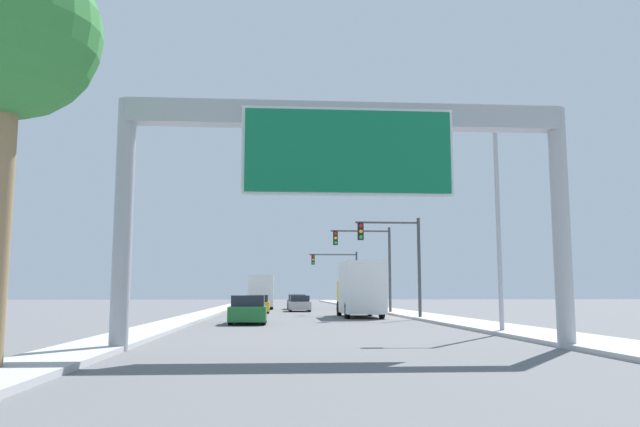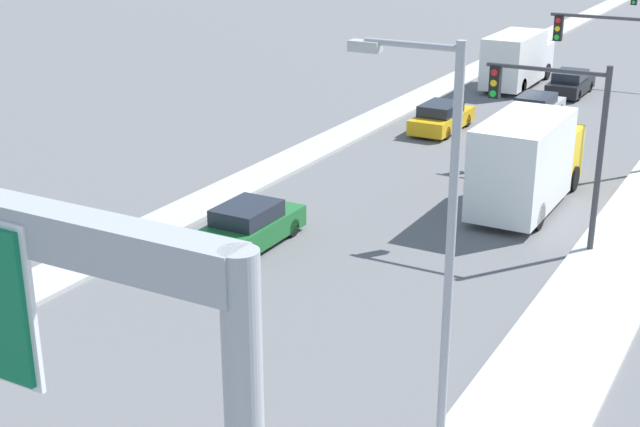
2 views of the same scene
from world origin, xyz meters
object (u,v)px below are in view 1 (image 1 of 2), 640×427
at_px(car_far_center, 297,302).
at_px(street_lamp_right, 492,204).
at_px(traffic_light_near_intersection, 399,251).
at_px(traffic_light_far_intersection, 341,269).
at_px(palm_tree_foreground, 10,36).
at_px(sign_gantry, 348,159).
at_px(car_mid_left, 258,304).
at_px(car_mid_right, 248,310).
at_px(truck_box_primary, 261,292).
at_px(car_far_left, 299,304).
at_px(truck_box_secondary, 360,290).
at_px(traffic_light_mid_block, 371,255).

xyz_separation_m(car_far_center, street_lamp_right, (6.60, -37.54, 4.51)).
relative_size(traffic_light_near_intersection, street_lamp_right, 0.70).
height_order(traffic_light_far_intersection, palm_tree_foreground, palm_tree_foreground).
bearing_deg(sign_gantry, car_mid_left, 96.14).
height_order(car_mid_right, car_far_center, car_mid_right).
height_order(sign_gantry, car_mid_right, sign_gantry).
xyz_separation_m(car_mid_right, traffic_light_far_intersection, (8.52, 34.90, 3.47)).
height_order(car_far_center, truck_box_primary, truck_box_primary).
height_order(sign_gantry, truck_box_primary, sign_gantry).
height_order(car_far_left, traffic_light_near_intersection, traffic_light_near_intersection).
distance_m(car_far_left, traffic_light_near_intersection, 18.13).
relative_size(sign_gantry, car_far_left, 2.84).
bearing_deg(truck_box_primary, car_far_left, -65.70).
relative_size(sign_gantry, car_far_center, 2.94).
bearing_deg(car_far_left, car_mid_right, -99.11).
xyz_separation_m(sign_gantry, car_far_left, (0.00, 37.01, -4.89)).
bearing_deg(truck_box_secondary, sign_gantry, -98.50).
distance_m(sign_gantry, traffic_light_mid_block, 30.57).
bearing_deg(car_mid_left, traffic_light_far_intersection, 64.13).
relative_size(car_mid_left, truck_box_secondary, 0.61).
bearing_deg(truck_box_secondary, traffic_light_near_intersection, -59.10).
distance_m(car_mid_left, truck_box_secondary, 11.54).
relative_size(car_mid_left, traffic_light_mid_block, 0.68).
relative_size(car_mid_right, traffic_light_near_intersection, 0.68).
relative_size(car_mid_right, truck_box_primary, 0.54).
bearing_deg(traffic_light_mid_block, car_mid_right, -120.62).
xyz_separation_m(car_far_left, traffic_light_mid_block, (5.32, -6.92, 3.86)).
relative_size(sign_gantry, truck_box_secondary, 1.79).
bearing_deg(palm_tree_foreground, traffic_light_near_intersection, 62.06).
xyz_separation_m(truck_box_secondary, traffic_light_near_intersection, (1.99, -3.33, 2.37)).
bearing_deg(palm_tree_foreground, sign_gantry, 32.24).
xyz_separation_m(sign_gantry, truck_box_secondary, (3.50, 23.42, -3.74)).
bearing_deg(traffic_light_near_intersection, truck_box_secondary, 120.90).
bearing_deg(sign_gantry, street_lamp_right, 44.33).
height_order(car_far_center, traffic_light_near_intersection, traffic_light_near_intersection).
xyz_separation_m(sign_gantry, traffic_light_near_intersection, (5.49, 20.09, -1.37)).
bearing_deg(traffic_light_far_intersection, truck_box_secondary, -93.26).
xyz_separation_m(car_mid_left, street_lamp_right, (10.10, -26.08, 4.51)).
xyz_separation_m(car_far_center, truck_box_primary, (-3.50, 0.78, 0.99)).
bearing_deg(car_mid_right, traffic_light_far_intersection, 76.28).
bearing_deg(car_mid_left, traffic_light_mid_block, -15.43).
relative_size(palm_tree_foreground, street_lamp_right, 1.01).
xyz_separation_m(truck_box_primary, street_lamp_right, (10.10, -38.31, 3.53)).
relative_size(truck_box_primary, palm_tree_foreground, 0.87).
height_order(truck_box_secondary, traffic_light_mid_block, traffic_light_mid_block).
height_order(traffic_light_far_intersection, street_lamp_right, street_lamp_right).
height_order(car_mid_right, truck_box_secondary, truck_box_secondary).
xyz_separation_m(truck_box_primary, traffic_light_far_intersection, (8.52, 5.33, 2.50)).
relative_size(sign_gantry, traffic_light_far_intersection, 2.21).
distance_m(truck_box_secondary, palm_tree_foreground, 30.91).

